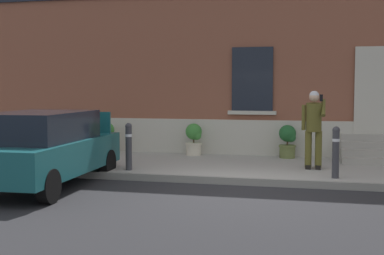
# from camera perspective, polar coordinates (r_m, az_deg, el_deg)

# --- Properties ---
(ground_plane) EXTENTS (80.00, 80.00, 0.00)m
(ground_plane) POSITION_cam_1_polar(r_m,az_deg,el_deg) (9.86, 4.50, -7.20)
(ground_plane) COLOR #232326
(sidewalk) EXTENTS (24.00, 3.60, 0.15)m
(sidewalk) POSITION_cam_1_polar(r_m,az_deg,el_deg) (12.58, 6.57, -4.36)
(sidewalk) COLOR #99968E
(sidewalk) RESTS_ON ground
(curb_edge) EXTENTS (24.00, 0.12, 0.15)m
(curb_edge) POSITION_cam_1_polar(r_m,az_deg,el_deg) (10.76, 5.31, -5.82)
(curb_edge) COLOR gray
(curb_edge) RESTS_ON ground
(building_facade) EXTENTS (24.00, 1.52, 7.50)m
(building_facade) POSITION_cam_1_polar(r_m,az_deg,el_deg) (15.01, 7.94, 11.02)
(building_facade) COLOR brown
(building_facade) RESTS_ON ground
(entrance_stoop) EXTENTS (1.79, 1.28, 0.64)m
(entrance_stoop) POSITION_cam_1_polar(r_m,az_deg,el_deg) (13.82, 19.53, -2.48)
(entrance_stoop) COLOR #9E998E
(entrance_stoop) RESTS_ON sidewalk
(hatchback_car_teal) EXTENTS (1.92, 4.13, 1.50)m
(hatchback_car_teal) POSITION_cam_1_polar(r_m,az_deg,el_deg) (10.80, -15.79, -2.10)
(hatchback_car_teal) COLOR #165156
(hatchback_car_teal) RESTS_ON ground
(bollard_near_person) EXTENTS (0.15, 0.15, 1.04)m
(bollard_near_person) POSITION_cam_1_polar(r_m,az_deg,el_deg) (10.96, 15.29, -2.40)
(bollard_near_person) COLOR #333338
(bollard_near_person) RESTS_ON sidewalk
(bollard_far_left) EXTENTS (0.15, 0.15, 1.04)m
(bollard_far_left) POSITION_cam_1_polar(r_m,az_deg,el_deg) (11.70, -6.87, -1.86)
(bollard_far_left) COLOR #333338
(bollard_far_left) RESTS_ON sidewalk
(person_on_phone) EXTENTS (0.51, 0.47, 1.75)m
(person_on_phone) POSITION_cam_1_polar(r_m,az_deg,el_deg) (11.96, 13.03, 0.30)
(person_on_phone) COLOR #514C1E
(person_on_phone) RESTS_ON sidewalk
(planter_terracotta) EXTENTS (0.44, 0.44, 0.86)m
(planter_terracotta) POSITION_cam_1_polar(r_m,az_deg,el_deg) (14.88, -9.20, -0.98)
(planter_terracotta) COLOR #B25B38
(planter_terracotta) RESTS_ON sidewalk
(planter_cream) EXTENTS (0.44, 0.44, 0.86)m
(planter_cream) POSITION_cam_1_polar(r_m,az_deg,el_deg) (14.16, 0.21, -1.19)
(planter_cream) COLOR beige
(planter_cream) RESTS_ON sidewalk
(planter_olive) EXTENTS (0.44, 0.44, 0.86)m
(planter_olive) POSITION_cam_1_polar(r_m,az_deg,el_deg) (13.83, 10.32, -1.40)
(planter_olive) COLOR #606B38
(planter_olive) RESTS_ON sidewalk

